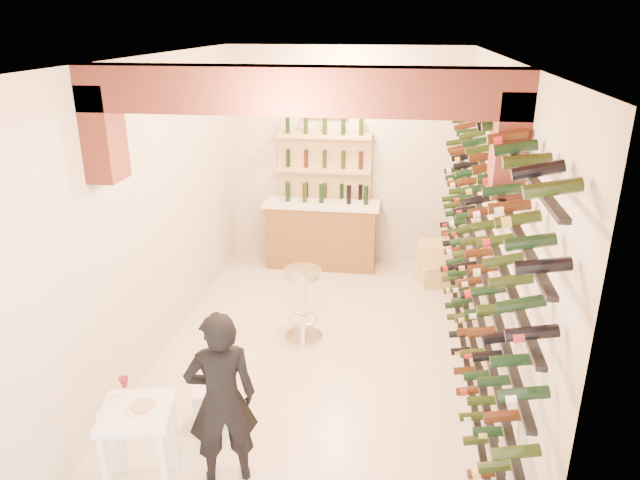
% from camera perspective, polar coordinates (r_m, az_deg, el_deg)
% --- Properties ---
extents(ground, '(6.00, 6.00, 0.00)m').
position_cam_1_polar(ground, '(6.62, -0.37, -11.51)').
color(ground, beige).
rests_on(ground, ground).
extents(room_shell, '(3.52, 6.02, 3.21)m').
position_cam_1_polar(room_shell, '(5.50, -0.82, 7.25)').
color(room_shell, beige).
rests_on(room_shell, ground).
extents(wine_rack, '(0.32, 5.70, 2.56)m').
position_cam_1_polar(wine_rack, '(5.93, 14.40, 0.50)').
color(wine_rack, black).
rests_on(wine_rack, ground).
extents(back_counter, '(1.70, 0.62, 1.29)m').
position_cam_1_polar(back_counter, '(8.79, 0.19, 0.77)').
color(back_counter, brown).
rests_on(back_counter, ground).
extents(back_shelving, '(1.40, 0.31, 2.73)m').
position_cam_1_polar(back_shelving, '(8.83, 0.41, 5.18)').
color(back_shelving, tan).
rests_on(back_shelving, ground).
extents(tasting_table, '(0.63, 0.63, 0.93)m').
position_cam_1_polar(tasting_table, '(4.89, -17.33, -16.77)').
color(tasting_table, white).
rests_on(tasting_table, ground).
extents(white_stool, '(0.43, 0.43, 0.42)m').
position_cam_1_polar(white_stool, '(5.66, -10.48, -15.60)').
color(white_stool, white).
rests_on(white_stool, ground).
extents(person, '(0.65, 0.54, 1.52)m').
position_cam_1_polar(person, '(4.78, -9.57, -15.06)').
color(person, black).
rests_on(person, ground).
extents(chrome_barstool, '(0.45, 0.45, 0.88)m').
position_cam_1_polar(chrome_barstool, '(6.78, -1.67, -5.77)').
color(chrome_barstool, silver).
rests_on(chrome_barstool, ground).
extents(crate_lower, '(0.60, 0.51, 0.30)m').
position_cam_1_polar(crate_lower, '(8.47, 11.26, -3.24)').
color(crate_lower, tan).
rests_on(crate_lower, ground).
extents(crate_upper, '(0.61, 0.47, 0.32)m').
position_cam_1_polar(crate_upper, '(8.35, 11.41, -1.29)').
color(crate_upper, tan).
rests_on(crate_upper, crate_lower).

